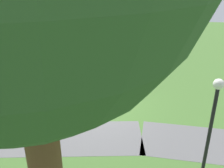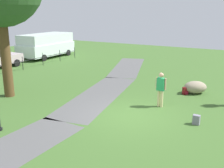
{
  "view_description": "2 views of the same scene",
  "coord_description": "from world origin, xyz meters",
  "px_view_note": "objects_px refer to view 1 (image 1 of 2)",
  "views": [
    {
      "loc": [
        -2.21,
        9.8,
        5.47
      ],
      "look_at": [
        -0.54,
        0.09,
        1.15
      ],
      "focal_mm": 39.92,
      "sensor_mm": 36.0,
      "label": 1
    },
    {
      "loc": [
        -10.11,
        -4.87,
        4.51
      ],
      "look_at": [
        -0.1,
        0.88,
        1.37
      ],
      "focal_mm": 43.43,
      "sensor_mm": 36.0,
      "label": 2
    }
  ],
  "objects_px": {
    "lamp_post": "(212,120)",
    "spare_backpack_on_lawn": "(102,78)",
    "man_near_boulder": "(54,58)",
    "backpack_by_boulder": "(24,84)",
    "passerby_on_path": "(67,77)",
    "frisbee_on_grass": "(62,63)",
    "lawn_boulder": "(20,78)",
    "woman_with_handbag": "(149,52)",
    "handbag_on_grass": "(149,69)"
  },
  "relations": [
    {
      "from": "lamp_post",
      "to": "spare_backpack_on_lawn",
      "type": "distance_m",
      "value": 8.04
    },
    {
      "from": "man_near_boulder",
      "to": "backpack_by_boulder",
      "type": "distance_m",
      "value": 2.59
    },
    {
      "from": "lamp_post",
      "to": "spare_backpack_on_lawn",
      "type": "bearing_deg",
      "value": -55.83
    },
    {
      "from": "passerby_on_path",
      "to": "frisbee_on_grass",
      "type": "relative_size",
      "value": 7.62
    },
    {
      "from": "lawn_boulder",
      "to": "spare_backpack_on_lawn",
      "type": "height_order",
      "value": "lawn_boulder"
    },
    {
      "from": "passerby_on_path",
      "to": "lawn_boulder",
      "type": "bearing_deg",
      "value": -17.25
    },
    {
      "from": "woman_with_handbag",
      "to": "frisbee_on_grass",
      "type": "xyz_separation_m",
      "value": [
        5.78,
        0.2,
        -1.0
      ]
    },
    {
      "from": "lawn_boulder",
      "to": "man_near_boulder",
      "type": "height_order",
      "value": "man_near_boulder"
    },
    {
      "from": "lamp_post",
      "to": "man_near_boulder",
      "type": "height_order",
      "value": "lamp_post"
    },
    {
      "from": "frisbee_on_grass",
      "to": "spare_backpack_on_lawn",
      "type": "bearing_deg",
      "value": 140.91
    },
    {
      "from": "spare_backpack_on_lawn",
      "to": "lamp_post",
      "type": "bearing_deg",
      "value": 124.17
    },
    {
      "from": "woman_with_handbag",
      "to": "frisbee_on_grass",
      "type": "relative_size",
      "value": 7.85
    },
    {
      "from": "woman_with_handbag",
      "to": "handbag_on_grass",
      "type": "distance_m",
      "value": 1.15
    },
    {
      "from": "lamp_post",
      "to": "backpack_by_boulder",
      "type": "height_order",
      "value": "lamp_post"
    },
    {
      "from": "lawn_boulder",
      "to": "woman_with_handbag",
      "type": "bearing_deg",
      "value": -149.5
    },
    {
      "from": "woman_with_handbag",
      "to": "spare_backpack_on_lawn",
      "type": "xyz_separation_m",
      "value": [
        2.45,
        2.91,
        -0.82
      ]
    },
    {
      "from": "lawn_boulder",
      "to": "spare_backpack_on_lawn",
      "type": "distance_m",
      "value": 4.46
    },
    {
      "from": "passerby_on_path",
      "to": "man_near_boulder",
      "type": "bearing_deg",
      "value": -58.0
    },
    {
      "from": "frisbee_on_grass",
      "to": "handbag_on_grass",
      "type": "bearing_deg",
      "value": 174.75
    },
    {
      "from": "lawn_boulder",
      "to": "man_near_boulder",
      "type": "distance_m",
      "value": 2.37
    },
    {
      "from": "lawn_boulder",
      "to": "lamp_post",
      "type": "bearing_deg",
      "value": 148.24
    },
    {
      "from": "passerby_on_path",
      "to": "backpack_by_boulder",
      "type": "xyz_separation_m",
      "value": [
        2.59,
        -0.53,
        -0.78
      ]
    },
    {
      "from": "lawn_boulder",
      "to": "frisbee_on_grass",
      "type": "height_order",
      "value": "lawn_boulder"
    },
    {
      "from": "man_near_boulder",
      "to": "frisbee_on_grass",
      "type": "distance_m",
      "value": 2.08
    },
    {
      "from": "lamp_post",
      "to": "passerby_on_path",
      "type": "height_order",
      "value": "lamp_post"
    },
    {
      "from": "lamp_post",
      "to": "woman_with_handbag",
      "type": "bearing_deg",
      "value": -78.24
    },
    {
      "from": "lawn_boulder",
      "to": "handbag_on_grass",
      "type": "relative_size",
      "value": 4.64
    },
    {
      "from": "backpack_by_boulder",
      "to": "lamp_post",
      "type": "bearing_deg",
      "value": 148.92
    },
    {
      "from": "lamp_post",
      "to": "passerby_on_path",
      "type": "bearing_deg",
      "value": -38.12
    },
    {
      "from": "woman_with_handbag",
      "to": "backpack_by_boulder",
      "type": "bearing_deg",
      "value": 34.93
    },
    {
      "from": "passerby_on_path",
      "to": "frisbee_on_grass",
      "type": "xyz_separation_m",
      "value": [
        2.05,
        -4.74,
        -0.97
      ]
    },
    {
      "from": "woman_with_handbag",
      "to": "man_near_boulder",
      "type": "xyz_separation_m",
      "value": [
        5.53,
        2.06,
        -0.09
      ]
    },
    {
      "from": "backpack_by_boulder",
      "to": "frisbee_on_grass",
      "type": "distance_m",
      "value": 4.25
    },
    {
      "from": "man_near_boulder",
      "to": "lawn_boulder",
      "type": "bearing_deg",
      "value": 57.14
    },
    {
      "from": "spare_backpack_on_lawn",
      "to": "handbag_on_grass",
      "type": "bearing_deg",
      "value": -139.41
    },
    {
      "from": "woman_with_handbag",
      "to": "handbag_on_grass",
      "type": "relative_size",
      "value": 5.11
    },
    {
      "from": "woman_with_handbag",
      "to": "man_near_boulder",
      "type": "height_order",
      "value": "woman_with_handbag"
    },
    {
      "from": "spare_backpack_on_lawn",
      "to": "frisbee_on_grass",
      "type": "relative_size",
      "value": 1.81
    },
    {
      "from": "lamp_post",
      "to": "man_near_boulder",
      "type": "relative_size",
      "value": 1.94
    },
    {
      "from": "lamp_post",
      "to": "backpack_by_boulder",
      "type": "distance_m",
      "value": 9.82
    },
    {
      "from": "lamp_post",
      "to": "backpack_by_boulder",
      "type": "bearing_deg",
      "value": -31.08
    },
    {
      "from": "lawn_boulder",
      "to": "passerby_on_path",
      "type": "distance_m",
      "value": 3.26
    },
    {
      "from": "lawn_boulder",
      "to": "woman_with_handbag",
      "type": "xyz_separation_m",
      "value": [
        -6.78,
        -3.99,
        0.66
      ]
    },
    {
      "from": "man_near_boulder",
      "to": "passerby_on_path",
      "type": "distance_m",
      "value": 3.4
    },
    {
      "from": "woman_with_handbag",
      "to": "backpack_by_boulder",
      "type": "xyz_separation_m",
      "value": [
        6.32,
        4.41,
        -0.82
      ]
    },
    {
      "from": "man_near_boulder",
      "to": "spare_backpack_on_lawn",
      "type": "distance_m",
      "value": 3.28
    },
    {
      "from": "backpack_by_boulder",
      "to": "lawn_boulder",
      "type": "bearing_deg",
      "value": -42.38
    },
    {
      "from": "woman_with_handbag",
      "to": "passerby_on_path",
      "type": "xyz_separation_m",
      "value": [
        3.73,
        4.94,
        -0.03
      ]
    },
    {
      "from": "lawn_boulder",
      "to": "handbag_on_grass",
      "type": "distance_m",
      "value": 7.59
    },
    {
      "from": "passerby_on_path",
      "to": "spare_backpack_on_lawn",
      "type": "xyz_separation_m",
      "value": [
        -1.28,
        -2.03,
        -0.78
      ]
    }
  ]
}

